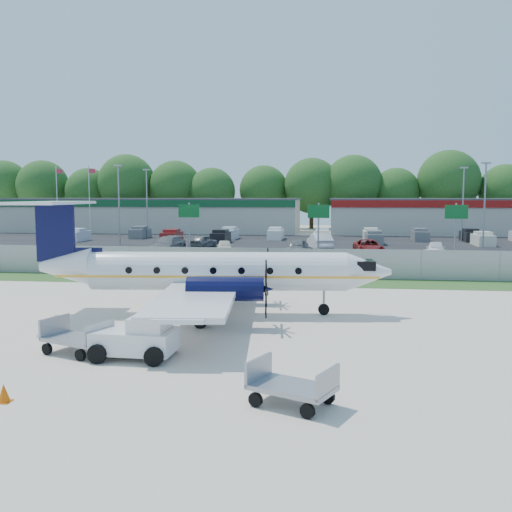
# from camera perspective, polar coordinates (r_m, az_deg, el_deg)

# --- Properties ---
(ground) EXTENTS (170.00, 170.00, 0.00)m
(ground) POSITION_cam_1_polar(r_m,az_deg,el_deg) (25.57, -1.77, -6.53)
(ground) COLOR beige
(ground) RESTS_ON ground
(grass_verge) EXTENTS (170.00, 4.00, 0.02)m
(grass_verge) POSITION_cam_1_polar(r_m,az_deg,el_deg) (37.26, 1.21, -2.55)
(grass_verge) COLOR #2D561E
(grass_verge) RESTS_ON ground
(access_road) EXTENTS (170.00, 8.00, 0.02)m
(access_road) POSITION_cam_1_polar(r_m,az_deg,el_deg) (44.16, 2.20, -1.20)
(access_road) COLOR black
(access_road) RESTS_ON ground
(parking_lot) EXTENTS (170.00, 32.00, 0.02)m
(parking_lot) POSITION_cam_1_polar(r_m,az_deg,el_deg) (64.99, 3.92, 1.10)
(parking_lot) COLOR black
(parking_lot) RESTS_ON ground
(perimeter_fence) EXTENTS (120.00, 0.06, 1.99)m
(perimeter_fence) POSITION_cam_1_polar(r_m,az_deg,el_deg) (39.10, 1.53, -0.68)
(perimeter_fence) COLOR gray
(perimeter_fence) RESTS_ON ground
(building_west) EXTENTS (46.40, 12.40, 5.24)m
(building_west) POSITION_cam_1_polar(r_m,az_deg,el_deg) (91.08, -10.45, 4.07)
(building_west) COLOR #BCB6AA
(building_west) RESTS_ON ground
(building_east) EXTENTS (44.40, 12.40, 5.24)m
(building_east) POSITION_cam_1_polar(r_m,az_deg,el_deg) (89.40, 21.77, 3.70)
(building_east) COLOR #BCB6AA
(building_east) RESTS_ON ground
(sign_left) EXTENTS (1.80, 0.26, 5.00)m
(sign_left) POSITION_cam_1_polar(r_m,az_deg,el_deg) (49.07, -6.71, 3.70)
(sign_left) COLOR gray
(sign_left) RESTS_ON ground
(sign_mid) EXTENTS (1.80, 0.26, 5.00)m
(sign_mid) POSITION_cam_1_polar(r_m,az_deg,el_deg) (47.59, 6.27, 3.63)
(sign_mid) COLOR gray
(sign_mid) RESTS_ON ground
(sign_right) EXTENTS (1.80, 0.26, 5.00)m
(sign_right) POSITION_cam_1_polar(r_m,az_deg,el_deg) (48.61, 19.36, 3.38)
(sign_right) COLOR gray
(sign_right) RESTS_ON ground
(flagpole_west) EXTENTS (1.06, 0.12, 10.00)m
(flagpole_west) POSITION_cam_1_polar(r_m,az_deg,el_deg) (89.09, -19.24, 5.73)
(flagpole_west) COLOR silver
(flagpole_west) RESTS_ON ground
(flagpole_east) EXTENTS (1.06, 0.12, 10.00)m
(flagpole_east) POSITION_cam_1_polar(r_m,az_deg,el_deg) (86.96, -16.28, 5.82)
(flagpole_east) COLOR silver
(flagpole_east) RESTS_ON ground
(light_pole_nw) EXTENTS (0.90, 0.35, 9.09)m
(light_pole_nw) POSITION_cam_1_polar(r_m,az_deg,el_deg) (67.08, -13.56, 5.57)
(light_pole_nw) COLOR gray
(light_pole_nw) RESTS_ON ground
(light_pole_ne) EXTENTS (0.90, 0.35, 9.09)m
(light_pole_ne) POSITION_cam_1_polar(r_m,az_deg,el_deg) (64.63, 21.90, 5.29)
(light_pole_ne) COLOR gray
(light_pole_ne) RESTS_ON ground
(light_pole_sw) EXTENTS (0.90, 0.35, 9.09)m
(light_pole_sw) POSITION_cam_1_polar(r_m,az_deg,el_deg) (76.50, -10.86, 5.66)
(light_pole_sw) COLOR gray
(light_pole_sw) RESTS_ON ground
(light_pole_se) EXTENTS (0.90, 0.35, 9.09)m
(light_pole_se) POSITION_cam_1_polar(r_m,az_deg,el_deg) (74.36, 20.00, 5.40)
(light_pole_se) COLOR gray
(light_pole_se) RESTS_ON ground
(tree_line) EXTENTS (112.00, 6.00, 14.00)m
(tree_line) POSITION_cam_1_polar(r_m,az_deg,el_deg) (98.87, 5.16, 2.76)
(tree_line) COLOR #1F4C16
(tree_line) RESTS_ON ground
(aircraft) EXTENTS (17.25, 16.98, 5.31)m
(aircraft) POSITION_cam_1_polar(r_m,az_deg,el_deg) (26.79, -4.60, -1.52)
(aircraft) COLOR silver
(aircraft) RESTS_ON ground
(pushback_tug) EXTENTS (2.79, 2.03, 1.48)m
(pushback_tug) POSITION_cam_1_polar(r_m,az_deg,el_deg) (20.17, -11.68, -8.00)
(pushback_tug) COLOR silver
(pushback_tug) RESTS_ON ground
(baggage_cart_near) EXTENTS (2.64, 2.12, 1.21)m
(baggage_cart_near) POSITION_cam_1_polar(r_m,az_deg,el_deg) (21.32, -17.48, -7.80)
(baggage_cart_near) COLOR gray
(baggage_cart_near) RESTS_ON ground
(baggage_cart_far) EXTENTS (2.54, 2.10, 1.15)m
(baggage_cart_far) POSITION_cam_1_polar(r_m,az_deg,el_deg) (15.53, 3.62, -12.83)
(baggage_cart_far) COLOR gray
(baggage_cart_far) RESTS_ON ground
(cone_port_wing) EXTENTS (0.36, 0.36, 0.51)m
(cone_port_wing) POSITION_cam_1_polar(r_m,az_deg,el_deg) (17.24, -23.91, -12.45)
(cone_port_wing) COLOR #D95506
(cone_port_wing) RESTS_ON ground
(cone_starboard_wing) EXTENTS (0.41, 0.41, 0.59)m
(cone_starboard_wing) POSITION_cam_1_polar(r_m,az_deg,el_deg) (34.38, 4.87, -2.84)
(cone_starboard_wing) COLOR #D95506
(cone_starboard_wing) RESTS_ON ground
(road_car_west) EXTENTS (5.36, 2.66, 1.50)m
(road_car_west) POSITION_cam_1_polar(r_m,az_deg,el_deg) (47.81, -18.18, -0.96)
(road_car_west) COLOR silver
(road_car_west) RESTS_ON ground
(road_car_mid) EXTENTS (4.45, 1.86, 1.43)m
(road_car_mid) POSITION_cam_1_polar(r_m,az_deg,el_deg) (46.91, 17.09, -1.06)
(road_car_mid) COLOR silver
(road_car_mid) RESTS_ON ground
(parked_car_a) EXTENTS (2.98, 5.90, 1.64)m
(parked_car_a) POSITION_cam_1_polar(r_m,az_deg,el_deg) (56.36, -8.87, 0.28)
(parked_car_a) COLOR #595B5E
(parked_car_a) RESTS_ON ground
(parked_car_b) EXTENTS (2.20, 4.03, 1.30)m
(parked_car_b) POSITION_cam_1_polar(r_m,az_deg,el_deg) (55.74, -3.17, 0.28)
(parked_car_b) COLOR beige
(parked_car_b) RESTS_ON ground
(parked_car_c) EXTENTS (2.30, 4.56, 1.49)m
(parked_car_c) POSITION_cam_1_polar(r_m,az_deg,el_deg) (54.47, 4.14, 0.14)
(parked_car_c) COLOR #595B5E
(parked_car_c) RESTS_ON ground
(parked_car_d) EXTENTS (2.87, 5.52, 1.49)m
(parked_car_d) POSITION_cam_1_polar(r_m,az_deg,el_deg) (54.83, 11.16, 0.08)
(parked_car_d) COLOR maroon
(parked_car_d) RESTS_ON ground
(parked_car_e) EXTENTS (2.40, 4.41, 1.43)m
(parked_car_e) POSITION_cam_1_polar(r_m,az_deg,el_deg) (55.29, 17.52, -0.04)
(parked_car_e) COLOR silver
(parked_car_e) RESTS_ON ground
(parked_car_f) EXTENTS (2.76, 4.54, 1.44)m
(parked_car_f) POSITION_cam_1_polar(r_m,az_deg,el_deg) (61.52, -5.30, 0.80)
(parked_car_f) COLOR #595B5E
(parked_car_f) RESTS_ON ground
(parked_car_g) EXTENTS (2.98, 5.44, 1.70)m
(parked_car_g) POSITION_cam_1_polar(r_m,az_deg,el_deg) (59.48, 6.39, 0.61)
(parked_car_g) COLOR silver
(parked_car_g) RESTS_ON ground
(far_parking_rows) EXTENTS (56.00, 10.00, 1.60)m
(far_parking_rows) POSITION_cam_1_polar(r_m,az_deg,el_deg) (69.96, 4.18, 1.44)
(far_parking_rows) COLOR gray
(far_parking_rows) RESTS_ON ground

